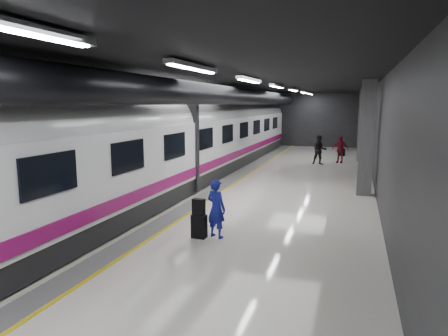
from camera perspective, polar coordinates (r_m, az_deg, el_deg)
The scene contains 9 objects.
ground at distance 15.51m, azimuth 2.30°, elevation -4.20°, with size 40.00×40.00×0.00m, color silver.
platform_hall at distance 16.09m, azimuth 2.34°, elevation 9.00°, with size 10.02×40.02×4.51m.
train at distance 16.35m, azimuth -8.68°, elevation 3.75°, with size 3.05×38.00×4.05m.
traveler_main at distance 10.75m, azimuth -1.12°, elevation -5.81°, with size 0.58×0.38×1.60m, color #172DAF.
suitcase_main at distance 10.86m, azimuth -3.58°, elevation -8.32°, with size 0.39×0.25×0.64m, color black.
shoulder_bag at distance 10.72m, azimuth -3.64°, elevation -5.56°, with size 0.33×0.18×0.44m, color black.
traveler_far_a at distance 24.40m, azimuth 13.49°, elevation 2.51°, with size 0.85×0.66×1.74m, color black.
traveler_far_b at distance 25.49m, azimuth 16.24°, elevation 2.59°, with size 0.98×0.41×1.67m, color maroon.
suitcase_far at distance 29.00m, azimuth 16.52°, elevation 2.19°, with size 0.36×0.23×0.52m, color black.
Camera 1 is at (4.13, -14.52, 3.57)m, focal length 32.00 mm.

